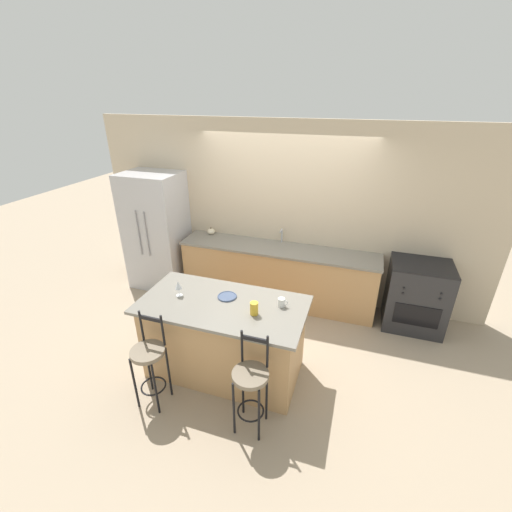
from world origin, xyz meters
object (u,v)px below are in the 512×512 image
at_px(bar_stool_near, 150,360).
at_px(dinner_plate, 227,296).
at_px(wine_glass, 178,285).
at_px(oven_range, 416,295).
at_px(refrigerator, 157,231).
at_px(pumpkin_decoration, 211,231).
at_px(bar_stool_far, 251,383).
at_px(coffee_mug, 282,302).
at_px(tumbler_cup, 254,308).

xyz_separation_m(bar_stool_near, dinner_plate, (0.54, 0.78, 0.39)).
bearing_deg(wine_glass, oven_range, 31.62).
bearing_deg(oven_range, refrigerator, -179.40).
height_order(bar_stool_near, pumpkin_decoration, bar_stool_near).
height_order(bar_stool_near, bar_stool_far, same).
distance_m(oven_range, bar_stool_far, 2.79).
relative_size(bar_stool_near, coffee_mug, 9.63).
height_order(bar_stool_far, wine_glass, wine_glass).
distance_m(wine_glass, pumpkin_decoration, 1.92).
distance_m(bar_stool_near, coffee_mug, 1.48).
xyz_separation_m(oven_range, wine_glass, (-2.69, -1.65, 0.59)).
distance_m(bar_stool_near, wine_glass, 0.83).
height_order(oven_range, wine_glass, wine_glass).
xyz_separation_m(oven_range, tumbler_cup, (-1.77, -1.73, 0.53)).
distance_m(bar_stool_far, dinner_plate, 1.01).
xyz_separation_m(refrigerator, bar_stool_far, (2.40, -2.23, -0.39)).
relative_size(dinner_plate, wine_glass, 1.16).
xyz_separation_m(bar_stool_far, wine_glass, (-1.06, 0.62, 0.52)).
relative_size(oven_range, bar_stool_far, 0.92).
relative_size(bar_stool_far, coffee_mug, 9.63).
distance_m(dinner_plate, pumpkin_decoration, 1.99).
distance_m(oven_range, coffee_mug, 2.21).
bearing_deg(refrigerator, oven_range, 0.60).
bearing_deg(pumpkin_decoration, bar_stool_near, -79.59).
height_order(refrigerator, pumpkin_decoration, refrigerator).
height_order(bar_stool_near, wine_glass, wine_glass).
xyz_separation_m(bar_stool_near, wine_glass, (0.02, 0.65, 0.52)).
bearing_deg(refrigerator, coffee_mug, -30.45).
bearing_deg(bar_stool_near, oven_range, 40.39).
xyz_separation_m(oven_range, pumpkin_decoration, (-3.16, 0.20, 0.48)).
distance_m(dinner_plate, tumbler_cup, 0.45).
bearing_deg(refrigerator, pumpkin_decoration, 15.88).
relative_size(oven_range, pumpkin_decoration, 7.91).
bearing_deg(bar_stool_near, refrigerator, 120.25).
height_order(bar_stool_far, dinner_plate, bar_stool_far).
xyz_separation_m(wine_glass, tumbler_cup, (0.91, -0.07, -0.06)).
relative_size(oven_range, bar_stool_near, 0.92).
bearing_deg(wine_glass, coffee_mug, 7.64).
relative_size(coffee_mug, pumpkin_decoration, 0.89).
bearing_deg(oven_range, coffee_mug, -135.74).
bearing_deg(bar_stool_far, dinner_plate, 125.42).
relative_size(wine_glass, pumpkin_decoration, 1.53).
bearing_deg(wine_glass, bar_stool_near, -91.44).
relative_size(coffee_mug, tumbler_cup, 0.78).
distance_m(refrigerator, oven_range, 4.05).
height_order(coffee_mug, tumbler_cup, tumbler_cup).
bearing_deg(coffee_mug, bar_stool_far, -96.38).
bearing_deg(oven_range, bar_stool_far, -125.61).
distance_m(oven_range, dinner_plate, 2.68).
distance_m(refrigerator, coffee_mug, 2.88).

